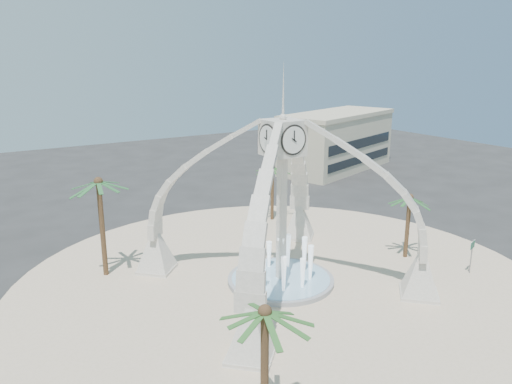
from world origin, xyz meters
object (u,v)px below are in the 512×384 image
palm_east (410,198)px  palm_north (272,168)px  fountain (281,279)px  street_sign (472,249)px  clock_tower (282,200)px  palm_west (98,183)px  palm_south (265,314)px

palm_east → palm_north: size_ratio=0.95×
fountain → street_sign: bearing=-26.1°
palm_east → palm_north: palm_north is taller
clock_tower → palm_east: 11.99m
fountain → palm_north: size_ratio=1.26×
palm_west → fountain: bearing=-38.2°
palm_east → palm_south: bearing=-153.7°
clock_tower → palm_west: size_ratio=2.15×
street_sign → palm_east: bearing=91.1°
palm_west → palm_south: (1.31, -20.55, -1.57)m
street_sign → palm_south: bearing=175.8°
palm_east → palm_west: (-22.56, 10.06, 2.16)m
clock_tower → palm_north: (7.93, 12.85, -0.92)m
clock_tower → palm_east: clock_tower is taller
palm_west → palm_north: size_ratio=1.32×
clock_tower → palm_north: size_ratio=2.84×
palm_west → palm_north: palm_west is taller
clock_tower → street_sign: bearing=-26.1°
clock_tower → palm_east: bearing=-7.8°
palm_east → palm_south: size_ratio=0.90×
palm_west → street_sign: bearing=-31.8°
palm_east → palm_north: 14.97m
palm_west → palm_south: 20.65m
clock_tower → fountain: bearing=90.0°
clock_tower → palm_east: (11.82, -1.61, -1.26)m
palm_east → palm_north: bearing=105.0°
clock_tower → palm_west: 13.70m
palm_east → street_sign: size_ratio=2.12×
palm_north → palm_east: bearing=-75.0°
fountain → palm_north: (7.93, 12.84, 5.28)m
clock_tower → fountain: size_ratio=2.24×
palm_north → street_sign: size_ratio=2.23×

